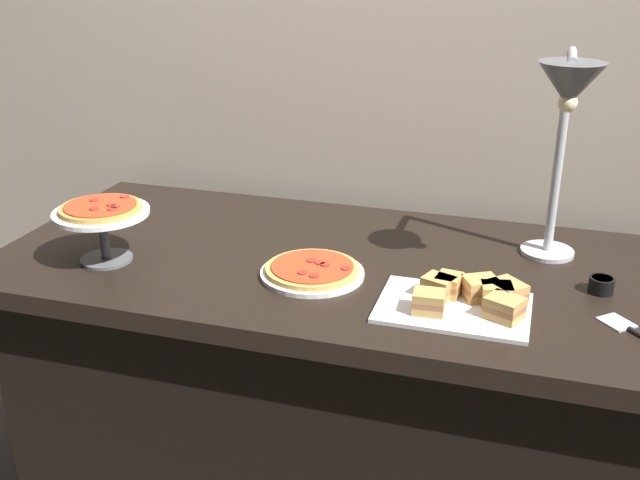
% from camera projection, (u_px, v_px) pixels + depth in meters
% --- Properties ---
extents(back_wall, '(4.40, 0.04, 2.40)m').
position_uv_depth(back_wall, '(401.00, 62.00, 2.22)').
color(back_wall, '#B7A893').
rests_on(back_wall, ground_plane).
extents(buffet_table, '(1.90, 0.84, 0.76)m').
position_uv_depth(buffet_table, '(354.00, 384.00, 2.09)').
color(buffet_table, black).
rests_on(buffet_table, ground_plane).
extents(heat_lamp, '(0.15, 0.33, 0.54)m').
position_uv_depth(heat_lamp, '(567.00, 108.00, 1.70)').
color(heat_lamp, '#B7BABF').
rests_on(heat_lamp, buffet_table).
extents(pizza_plate_front, '(0.26, 0.26, 0.03)m').
position_uv_depth(pizza_plate_front, '(312.00, 271.00, 1.86)').
color(pizza_plate_front, white).
rests_on(pizza_plate_front, buffet_table).
extents(pizza_plate_center, '(0.24, 0.24, 0.16)m').
position_uv_depth(pizza_plate_center, '(102.00, 216.00, 1.91)').
color(pizza_plate_center, '#595B60').
rests_on(pizza_plate_center, buffet_table).
extents(sandwich_platter, '(0.34, 0.24, 0.06)m').
position_uv_depth(sandwich_platter, '(467.00, 299.00, 1.69)').
color(sandwich_platter, white).
rests_on(sandwich_platter, buffet_table).
extents(sauce_cup_near, '(0.06, 0.06, 0.04)m').
position_uv_depth(sauce_cup_near, '(601.00, 285.00, 1.77)').
color(sauce_cup_near, black).
rests_on(sauce_cup_near, buffet_table).
extents(serving_spatula, '(0.14, 0.15, 0.01)m').
position_uv_depth(serving_spatula, '(631.00, 330.00, 1.60)').
color(serving_spatula, '#B7BABF').
rests_on(serving_spatula, buffet_table).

